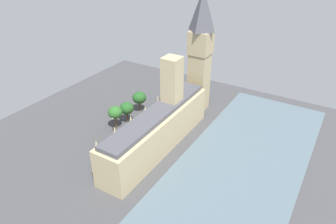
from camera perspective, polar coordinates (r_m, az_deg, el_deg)
name	(u,v)px	position (r m, az deg, el deg)	size (l,w,h in m)	color
ground_plane	(153,145)	(121.62, -2.69, -6.13)	(137.55, 137.55, 0.00)	#424244
river_thames	(234,175)	(110.26, 12.12, -11.22)	(41.11, 123.80, 0.25)	slate
parliament_building	(159,126)	(116.62, -1.64, -2.63)	(11.55, 58.10, 33.10)	tan
clock_tower	(200,50)	(136.19, 5.98, 11.19)	(8.97, 8.97, 54.57)	tan
car_white_by_river_gate	(159,112)	(141.49, -1.60, -0.06)	(2.04, 4.15, 1.74)	silver
double_decker_bus_under_trees	(144,120)	(132.74, -4.42, -1.45)	(2.82, 10.55, 4.75)	red
car_yellow_cab_leading	(127,138)	(125.28, -7.49, -4.69)	(2.09, 4.27, 1.74)	gold
car_black_kerbside	(115,149)	(119.86, -9.79, -6.69)	(1.97, 4.48, 1.74)	black
car_dark_green_near_tower	(98,161)	(115.16, -12.72, -8.77)	(2.11, 4.62, 1.74)	#19472D
pedestrian_midblock	(101,170)	(111.25, -12.20, -10.37)	(0.66, 0.71, 1.69)	navy
pedestrian_opposite_hall	(129,149)	(119.51, -7.25, -6.70)	(0.65, 0.59, 1.53)	navy
pedestrian_corner	(170,114)	(140.61, 0.41, -0.33)	(0.66, 0.66, 1.60)	maroon
plane_tree_trailing	(115,112)	(129.83, -9.69, -0.06)	(6.06, 6.06, 10.20)	brown
plane_tree_far_end	(139,98)	(141.69, -5.30, 2.62)	(6.35, 6.35, 9.62)	brown
plane_tree_slot_10	(127,108)	(133.59, -7.60, 0.69)	(6.06, 6.06, 9.51)	brown
street_lamp_slot_11	(113,122)	(128.72, -10.14, -1.88)	(0.56, 0.56, 6.80)	black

